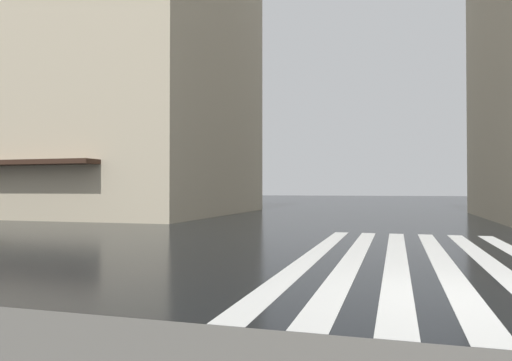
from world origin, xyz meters
The scene contains 3 objects.
ground_plane centered at (0.00, 0.00, 0.00)m, with size 220.00×220.00×0.00m, color black.
zebra_crossing centered at (4.00, 0.41, 0.00)m, with size 13.00×5.50×0.01m.
haussmann_block_mid centered at (20.66, 23.61, 11.63)m, with size 17.53×24.87×23.75m.
Camera 1 is at (-8.02, 0.91, 1.67)m, focal length 33.64 mm.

